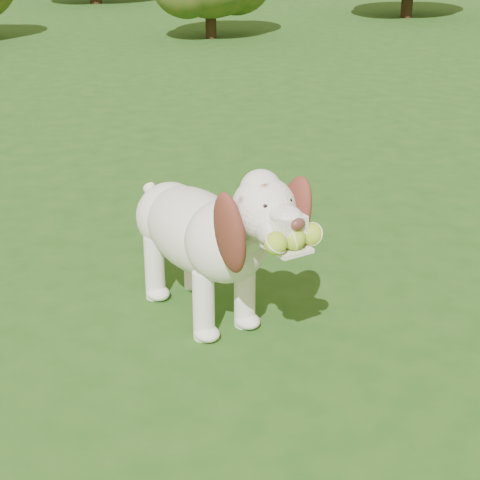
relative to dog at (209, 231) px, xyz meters
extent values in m
plane|color=#204F16|center=(0.42, 0.21, -0.45)|extent=(80.00, 80.00, 0.00)
ellipsoid|color=white|center=(-0.03, 0.11, -0.04)|extent=(0.55, 0.78, 0.38)
ellipsoid|color=white|center=(0.04, -0.15, 0.00)|extent=(0.45, 0.45, 0.37)
ellipsoid|color=white|center=(-0.10, 0.35, -0.05)|extent=(0.41, 0.41, 0.33)
cylinder|color=white|center=(0.08, -0.28, 0.10)|extent=(0.27, 0.33, 0.29)
sphere|color=white|center=(0.12, -0.42, 0.24)|extent=(0.32, 0.32, 0.26)
sphere|color=white|center=(0.11, -0.39, 0.31)|extent=(0.21, 0.21, 0.17)
cube|color=white|center=(0.16, -0.56, 0.23)|extent=(0.15, 0.17, 0.07)
ellipsoid|color=#592D28|center=(0.18, -0.63, 0.25)|extent=(0.07, 0.05, 0.05)
cube|color=white|center=(0.17, -0.57, 0.13)|extent=(0.18, 0.19, 0.02)
ellipsoid|color=brown|center=(-0.03, -0.45, 0.16)|extent=(0.18, 0.27, 0.40)
ellipsoid|color=brown|center=(0.26, -0.36, 0.16)|extent=(0.20, 0.24, 0.40)
cylinder|color=white|center=(-0.14, 0.49, -0.01)|extent=(0.11, 0.19, 0.14)
cylinder|color=white|center=(-0.07, -0.16, -0.29)|extent=(0.12, 0.12, 0.32)
cylinder|color=white|center=(0.14, -0.10, -0.29)|extent=(0.12, 0.12, 0.32)
cylinder|color=white|center=(-0.20, 0.30, -0.29)|extent=(0.12, 0.12, 0.32)
cylinder|color=white|center=(0.01, 0.36, -0.29)|extent=(0.12, 0.12, 0.32)
sphere|color=#BCCC37|center=(0.10, -0.64, 0.19)|extent=(0.11, 0.11, 0.09)
sphere|color=#BCCC37|center=(0.18, -0.61, 0.19)|extent=(0.11, 0.11, 0.09)
sphere|color=#BCCC37|center=(0.26, -0.59, 0.19)|extent=(0.11, 0.11, 0.09)
cylinder|color=#382314|center=(2.13, 8.21, -0.20)|extent=(0.16, 0.16, 0.51)
camera|label=1|loc=(-0.80, -3.21, 1.34)|focal=60.00mm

